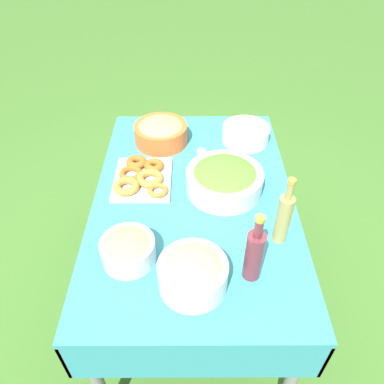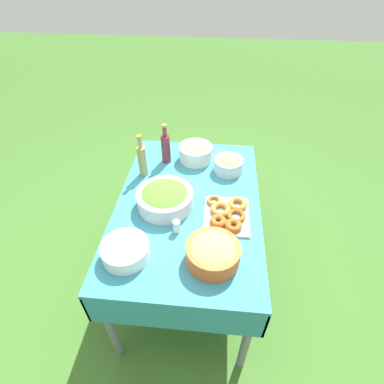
{
  "view_description": "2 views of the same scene",
  "coord_description": "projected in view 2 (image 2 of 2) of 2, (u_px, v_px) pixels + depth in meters",
  "views": [
    {
      "loc": [
        -1.24,
        0.01,
        1.9
      ],
      "look_at": [
        -0.02,
        0.01,
        0.81
      ],
      "focal_mm": 35.0,
      "sensor_mm": 36.0,
      "label": 1
    },
    {
      "loc": [
        1.37,
        0.15,
        2.05
      ],
      "look_at": [
        0.03,
        0.03,
        0.87
      ],
      "focal_mm": 28.0,
      "sensor_mm": 36.0,
      "label": 2
    }
  ],
  "objects": [
    {
      "name": "fruit_bowl",
      "position": [
        213.0,
        252.0,
        1.51
      ],
      "size": [
        0.28,
        0.28,
        0.12
      ],
      "color": "#E05B28",
      "rests_on": "picnic_table"
    },
    {
      "name": "wine_bottle",
      "position": [
        166.0,
        147.0,
        2.14
      ],
      "size": [
        0.07,
        0.07,
        0.3
      ],
      "color": "maroon",
      "rests_on": "picnic_table"
    },
    {
      "name": "pasta_bowl",
      "position": [
        196.0,
        151.0,
        2.19
      ],
      "size": [
        0.24,
        0.24,
        0.13
      ],
      "color": "silver",
      "rests_on": "picnic_table"
    },
    {
      "name": "bread_bowl",
      "position": [
        228.0,
        164.0,
        2.09
      ],
      "size": [
        0.2,
        0.2,
        0.11
      ],
      "color": "silver",
      "rests_on": "picnic_table"
    },
    {
      "name": "ground_plane",
      "position": [
        189.0,
        272.0,
        2.39
      ],
      "size": [
        14.0,
        14.0,
        0.0
      ],
      "primitive_type": "plane",
      "color": "#3D6B28"
    },
    {
      "name": "plate_stack",
      "position": [
        125.0,
        251.0,
        1.54
      ],
      "size": [
        0.25,
        0.25,
        0.08
      ],
      "color": "white",
      "rests_on": "picnic_table"
    },
    {
      "name": "donut_platter",
      "position": [
        227.0,
        214.0,
        1.77
      ],
      "size": [
        0.33,
        0.28,
        0.05
      ],
      "color": "silver",
      "rests_on": "picnic_table"
    },
    {
      "name": "salt_shaker",
      "position": [
        177.0,
        226.0,
        1.68
      ],
      "size": [
        0.04,
        0.04,
        0.08
      ],
      "color": "white",
      "rests_on": "picnic_table"
    },
    {
      "name": "olive_oil_bottle",
      "position": [
        142.0,
        160.0,
        2.02
      ],
      "size": [
        0.06,
        0.06,
        0.31
      ],
      "color": "#998E4C",
      "rests_on": "picnic_table"
    },
    {
      "name": "picnic_table",
      "position": [
        188.0,
        213.0,
        1.95
      ],
      "size": [
        1.39,
        0.89,
        0.76
      ],
      "color": "teal",
      "rests_on": "ground_plane"
    },
    {
      "name": "salad_bowl",
      "position": [
        165.0,
        197.0,
        1.82
      ],
      "size": [
        0.35,
        0.35,
        0.12
      ],
      "color": "silver",
      "rests_on": "picnic_table"
    }
  ]
}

